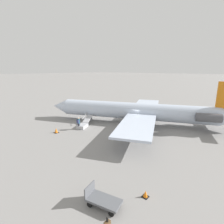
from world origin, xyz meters
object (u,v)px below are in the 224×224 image
at_px(passenger, 79,123).
at_px(luggage_cart, 102,199).
at_px(airplane_main, 141,111).
at_px(boarding_stairs, 84,124).

distance_m(passenger, luggage_cart, 14.97).
distance_m(airplane_main, boarding_stairs, 9.03).
bearing_deg(boarding_stairs, luggage_cart, -150.70).
height_order(airplane_main, boarding_stairs, airplane_main).
distance_m(airplane_main, passenger, 9.67).
distance_m(boarding_stairs, passenger, 1.35).
bearing_deg(luggage_cart, airplane_main, -79.52).
bearing_deg(airplane_main, luggage_cart, 89.22).
bearing_deg(airplane_main, boarding_stairs, 25.59).
distance_m(boarding_stairs, luggage_cart, 15.87).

